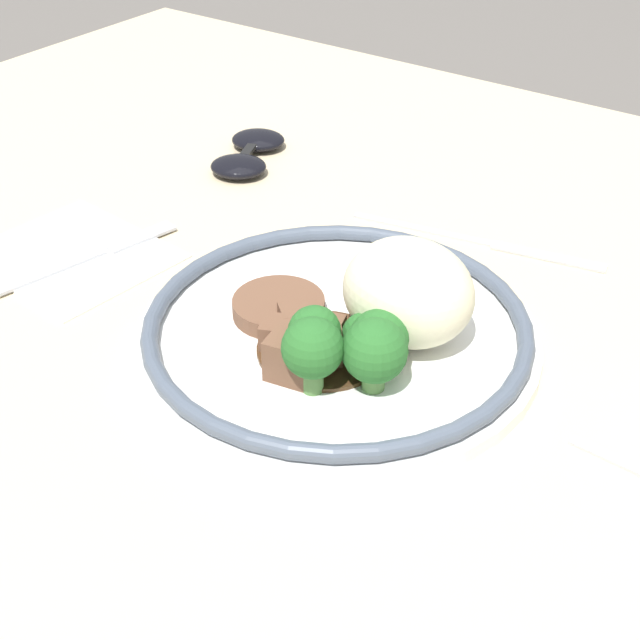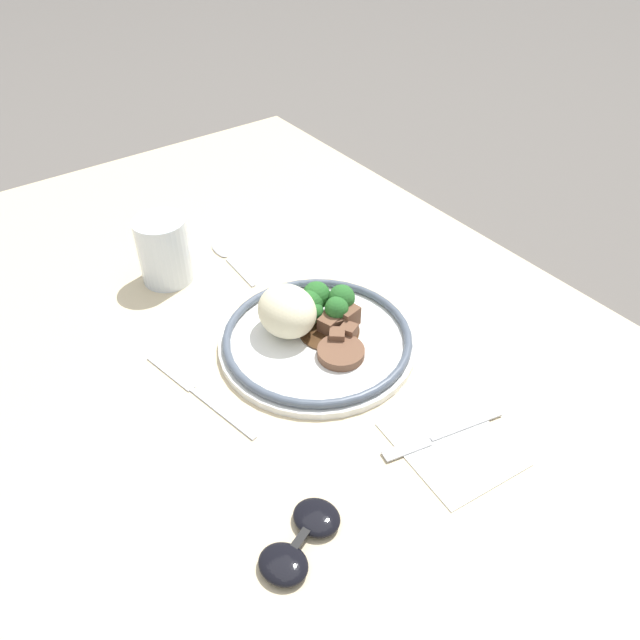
{
  "view_description": "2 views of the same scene",
  "coord_description": "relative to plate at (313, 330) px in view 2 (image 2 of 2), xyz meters",
  "views": [
    {
      "loc": [
        0.25,
        -0.48,
        0.41
      ],
      "look_at": [
        -0.03,
        -0.08,
        0.07
      ],
      "focal_mm": 50.0,
      "sensor_mm": 36.0,
      "label": 1
    },
    {
      "loc": [
        -0.58,
        0.33,
        0.65
      ],
      "look_at": [
        -0.03,
        -0.07,
        0.07
      ],
      "focal_mm": 35.0,
      "sensor_mm": 36.0,
      "label": 2
    }
  ],
  "objects": [
    {
      "name": "juice_glass",
      "position": [
        0.27,
        0.1,
        0.03
      ],
      "size": [
        0.08,
        0.08,
        0.11
      ],
      "color": "#F4AD19",
      "rests_on": "dining_table"
    },
    {
      "name": "dining_table",
      "position": [
        0.02,
        0.06,
        -0.04
      ],
      "size": [
        1.44,
        0.96,
        0.04
      ],
      "color": "beige",
      "rests_on": "ground"
    },
    {
      "name": "fork",
      "position": [
        -0.24,
        -0.01,
        -0.02
      ],
      "size": [
        0.05,
        0.17,
        0.0
      ],
      "rotation": [
        0.0,
        0.0,
        1.36
      ],
      "color": "#B7B7BC",
      "rests_on": "napkin"
    },
    {
      "name": "knife",
      "position": [
        0.01,
        0.19,
        -0.02
      ],
      "size": [
        0.22,
        0.05,
        0.0
      ],
      "rotation": [
        0.0,
        0.0,
        0.19
      ],
      "color": "#B7B7BC",
      "rests_on": "dining_table"
    },
    {
      "name": "sunglasses",
      "position": [
        -0.26,
        0.2,
        -0.01
      ],
      "size": [
        0.09,
        0.12,
        0.02
      ],
      "rotation": [
        0.0,
        0.0,
        0.38
      ],
      "color": "black",
      "rests_on": "dining_table"
    },
    {
      "name": "ground_plane",
      "position": [
        0.02,
        0.06,
        -0.06
      ],
      "size": [
        8.0,
        8.0,
        0.0
      ],
      "primitive_type": "plane",
      "color": "#5B5651"
    },
    {
      "name": "spoon",
      "position": [
        0.27,
        -0.0,
        -0.02
      ],
      "size": [
        0.15,
        0.02,
        0.01
      ],
      "rotation": [
        0.0,
        0.0,
        -0.05
      ],
      "color": "#B7B7BC",
      "rests_on": "dining_table"
    },
    {
      "name": "plate",
      "position": [
        0.0,
        0.0,
        0.0
      ],
      "size": [
        0.29,
        0.29,
        0.08
      ],
      "color": "white",
      "rests_on": "dining_table"
    },
    {
      "name": "napkin",
      "position": [
        -0.26,
        -0.03,
        -0.02
      ],
      "size": [
        0.16,
        0.14,
        0.0
      ],
      "color": "white",
      "rests_on": "dining_table"
    }
  ]
}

